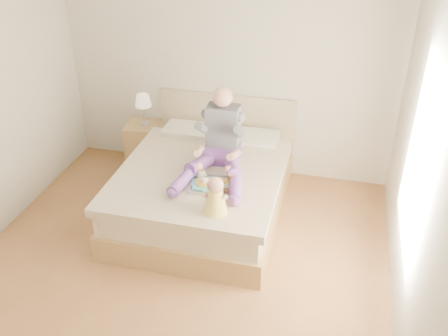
% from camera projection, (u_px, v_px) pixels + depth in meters
% --- Properties ---
extents(room, '(4.02, 4.22, 2.71)m').
position_uv_depth(room, '(176.00, 132.00, 4.01)').
color(room, brown).
rests_on(room, ground).
extents(bed, '(1.70, 2.18, 1.00)m').
position_uv_depth(bed, '(205.00, 185.00, 5.53)').
color(bed, olive).
rests_on(bed, ground).
extents(nightstand, '(0.51, 0.46, 0.57)m').
position_uv_depth(nightstand, '(146.00, 144.00, 6.43)').
color(nightstand, olive).
rests_on(nightstand, ground).
extents(lamp, '(0.20, 0.20, 0.40)m').
position_uv_depth(lamp, '(143.00, 102.00, 6.11)').
color(lamp, '#BABCC1').
rests_on(lamp, nightstand).
extents(adult, '(0.73, 1.03, 0.86)m').
position_uv_depth(adult, '(219.00, 145.00, 5.19)').
color(adult, '#5E3584').
rests_on(adult, bed).
extents(tray, '(0.48, 0.40, 0.13)m').
position_uv_depth(tray, '(213.00, 184.00, 4.96)').
color(tray, '#BABCC1').
rests_on(tray, bed).
extents(baby, '(0.25, 0.33, 0.37)m').
position_uv_depth(baby, '(216.00, 198.00, 4.53)').
color(baby, '#FFDB50').
rests_on(baby, bed).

